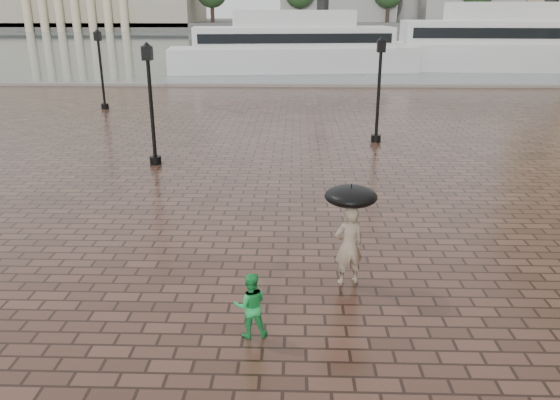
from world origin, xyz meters
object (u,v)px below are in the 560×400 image
object	(u,v)px
street_lamps	(202,85)
adult_pedestrian	(349,246)
child_pedestrian	(250,305)
ferry_near	(293,47)
ferry_far	(512,43)

from	to	relation	value
street_lamps	adult_pedestrian	distance (m)	15.84
child_pedestrian	ferry_near	xyz separation A→B (m)	(0.41, 43.95, 1.62)
child_pedestrian	ferry_far	bearing A→B (deg)	-124.60
ferry_far	ferry_near	bearing A→B (deg)	-171.79
ferry_far	child_pedestrian	bearing A→B (deg)	-112.24
street_lamps	ferry_far	world-z (taller)	ferry_far
adult_pedestrian	child_pedestrian	xyz separation A→B (m)	(-1.95, -2.10, -0.26)
street_lamps	ferry_near	size ratio (longest dim) A/B	0.66
street_lamps	ferry_far	size ratio (longest dim) A/B	0.59
street_lamps	child_pedestrian	bearing A→B (deg)	-77.90
street_lamps	ferry_near	distance (m)	27.39
ferry_near	ferry_far	distance (m)	20.99
street_lamps	child_pedestrian	xyz separation A→B (m)	(3.61, -16.86, -1.70)
ferry_near	street_lamps	bearing A→B (deg)	-105.92
ferry_near	ferry_far	world-z (taller)	ferry_far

